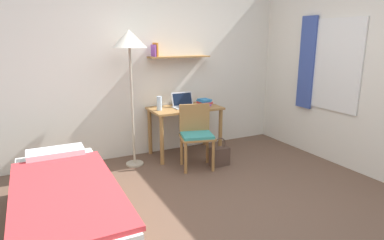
% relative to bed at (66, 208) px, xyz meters
% --- Properties ---
extents(ground_plane, '(5.28, 5.28, 0.00)m').
position_rel_bed_xyz_m(ground_plane, '(1.55, -0.32, -0.24)').
color(ground_plane, brown).
extents(wall_back, '(4.40, 0.27, 2.60)m').
position_rel_bed_xyz_m(wall_back, '(1.55, 1.71, 1.06)').
color(wall_back, silver).
rests_on(wall_back, ground_plane).
extents(wall_right, '(0.10, 4.40, 2.60)m').
position_rel_bed_xyz_m(wall_right, '(3.57, -0.28, 1.06)').
color(wall_right, silver).
rests_on(wall_right, ground_plane).
extents(bed, '(0.85, 2.04, 0.54)m').
position_rel_bed_xyz_m(bed, '(0.00, 0.00, 0.00)').
color(bed, '#9E703D').
rests_on(bed, ground_plane).
extents(desk, '(1.03, 0.58, 0.72)m').
position_rel_bed_xyz_m(desk, '(1.83, 1.38, 0.35)').
color(desk, '#9E703D').
rests_on(desk, ground_plane).
extents(desk_chair, '(0.52, 0.48, 0.85)m').
position_rel_bed_xyz_m(desk_chair, '(1.75, 0.86, 0.24)').
color(desk_chair, '#9E703D').
rests_on(desk_chair, ground_plane).
extents(standing_lamp, '(0.43, 0.43, 1.81)m').
position_rel_bed_xyz_m(standing_lamp, '(1.02, 1.30, 1.38)').
color(standing_lamp, '#B2A893').
rests_on(standing_lamp, ground_plane).
extents(laptop, '(0.34, 0.23, 0.21)m').
position_rel_bed_xyz_m(laptop, '(1.83, 1.41, 0.54)').
color(laptop, '#B7BABF').
rests_on(laptop, desk).
extents(water_bottle, '(0.07, 0.07, 0.20)m').
position_rel_bed_xyz_m(water_bottle, '(1.43, 1.36, 0.58)').
color(water_bottle, silver).
rests_on(water_bottle, desk).
extents(book_stack, '(0.19, 0.23, 0.09)m').
position_rel_bed_xyz_m(book_stack, '(2.17, 1.41, 0.53)').
color(book_stack, purple).
rests_on(book_stack, desk).
extents(handbag, '(0.27, 0.13, 0.40)m').
position_rel_bed_xyz_m(handbag, '(2.05, 0.75, -0.10)').
color(handbag, '#4C382D').
rests_on(handbag, ground_plane).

